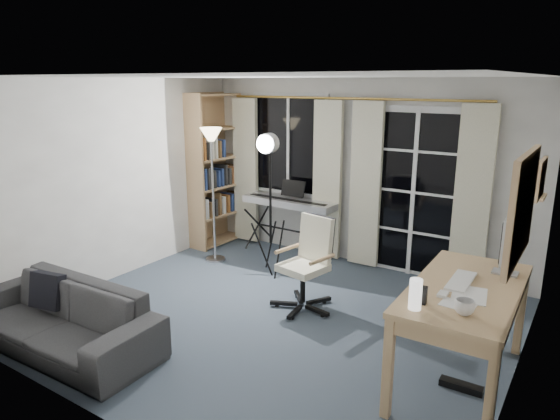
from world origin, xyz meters
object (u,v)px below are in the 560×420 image
(desk, at_px, (465,299))
(bookshelf, at_px, (216,173))
(torchiere_lamp, at_px, (212,155))
(studio_light, at_px, (268,160))
(sofa, at_px, (58,308))
(keyboard_piano, at_px, (289,204))
(monitor, at_px, (509,237))
(office_chair, at_px, (310,255))
(mug, at_px, (465,305))

(desk, bearing_deg, bookshelf, 155.08)
(torchiere_lamp, relative_size, studio_light, 0.99)
(sofa, bearing_deg, torchiere_lamp, 95.46)
(bookshelf, relative_size, studio_light, 1.22)
(bookshelf, bearing_deg, keyboard_piano, 4.39)
(keyboard_piano, xyz_separation_m, studio_light, (0.19, -0.77, 0.71))
(studio_light, bearing_deg, monitor, -17.47)
(monitor, bearing_deg, desk, -114.77)
(monitor, relative_size, sofa, 0.30)
(bookshelf, xyz_separation_m, sofa, (0.84, -3.19, -0.66))
(torchiere_lamp, bearing_deg, bookshelf, 128.02)
(studio_light, xyz_separation_m, desk, (2.57, -1.05, -0.73))
(office_chair, relative_size, desk, 0.63)
(office_chair, height_order, sofa, office_chair)
(torchiere_lamp, distance_m, office_chair, 2.03)
(keyboard_piano, distance_m, desk, 3.31)
(torchiere_lamp, height_order, sofa, torchiere_lamp)
(torchiere_lamp, bearing_deg, desk, -17.32)
(bookshelf, bearing_deg, studio_light, -24.48)
(monitor, distance_m, mug, 0.99)
(keyboard_piano, relative_size, office_chair, 1.37)
(torchiere_lamp, relative_size, monitor, 3.00)
(keyboard_piano, relative_size, monitor, 2.28)
(mug, bearing_deg, bookshelf, 151.19)
(torchiere_lamp, height_order, office_chair, torchiere_lamp)
(desk, xyz_separation_m, monitor, (0.20, 0.45, 0.41))
(studio_light, xyz_separation_m, office_chair, (0.86, -0.47, -0.87))
(mug, bearing_deg, office_chair, 149.33)
(desk, bearing_deg, office_chair, 160.21)
(sofa, bearing_deg, office_chair, 52.43)
(mug, xyz_separation_m, sofa, (-3.27, -0.93, -0.50))
(office_chair, distance_m, desk, 1.81)
(monitor, distance_m, sofa, 3.93)
(bookshelf, relative_size, mug, 16.30)
(keyboard_piano, relative_size, mug, 10.00)
(office_chair, xyz_separation_m, sofa, (-1.45, -2.01, -0.19))
(bookshelf, relative_size, monitor, 3.71)
(studio_light, xyz_separation_m, sofa, (-0.59, -2.48, -1.06))
(mug, relative_size, sofa, 0.07)
(studio_light, relative_size, office_chair, 1.84)
(office_chair, bearing_deg, keyboard_piano, 141.28)
(studio_light, height_order, monitor, studio_light)
(office_chair, xyz_separation_m, desk, (1.71, -0.58, 0.14))
(torchiere_lamp, height_order, monitor, torchiere_lamp)
(monitor, xyz_separation_m, sofa, (-3.36, -1.88, -0.75))
(torchiere_lamp, distance_m, desk, 3.72)
(studio_light, bearing_deg, mug, -35.36)
(mug, distance_m, sofa, 3.43)
(bookshelf, distance_m, mug, 4.69)
(keyboard_piano, bearing_deg, studio_light, -74.98)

